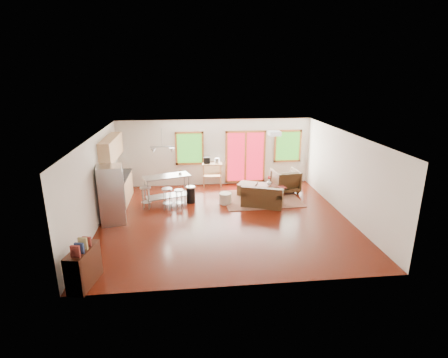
{
  "coord_description": "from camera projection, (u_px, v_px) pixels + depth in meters",
  "views": [
    {
      "loc": [
        -1.1,
        -9.85,
        4.38
      ],
      "look_at": [
        0.0,
        0.3,
        1.2
      ],
      "focal_mm": 28.0,
      "sensor_mm": 36.0,
      "label": 1
    }
  ],
  "objects": [
    {
      "name": "vase",
      "position": [
        269.0,
        182.0,
        12.69
      ],
      "size": [
        0.22,
        0.23,
        0.32
      ],
      "rotation": [
        0.0,
        0.0,
        0.18
      ],
      "color": "silver",
      "rests_on": "coffee_table"
    },
    {
      "name": "bar_stool_a",
      "position": [
        146.0,
        192.0,
        11.41
      ],
      "size": [
        0.38,
        0.38,
        0.76
      ],
      "rotation": [
        0.0,
        0.0,
        -0.07
      ],
      "color": "#B7BABC",
      "rests_on": "floor"
    },
    {
      "name": "kitchen_cart",
      "position": [
        211.0,
        166.0,
        13.58
      ],
      "size": [
        0.79,
        0.53,
        1.18
      ],
      "rotation": [
        0.0,
        0.0,
        -0.05
      ],
      "color": "tan",
      "rests_on": "floor"
    },
    {
      "name": "island",
      "position": [
        167.0,
        184.0,
        11.87
      ],
      "size": [
        1.67,
        1.07,
        0.98
      ],
      "rotation": [
        0.0,
        0.0,
        0.32
      ],
      "color": "#B7BABC",
      "rests_on": "floor"
    },
    {
      "name": "back_wall",
      "position": [
        215.0,
        152.0,
        13.71
      ],
      "size": [
        7.5,
        0.02,
        2.6
      ],
      "primitive_type": "cube",
      "color": "beige",
      "rests_on": "ground"
    },
    {
      "name": "ceiling",
      "position": [
        225.0,
        135.0,
        9.99
      ],
      "size": [
        7.5,
        7.0,
        0.02
      ],
      "primitive_type": "cube",
      "color": "silver",
      "rests_on": "ground"
    },
    {
      "name": "book",
      "position": [
        280.0,
        184.0,
        12.32
      ],
      "size": [
        0.22,
        0.07,
        0.29
      ],
      "primitive_type": "imported",
      "rotation": [
        0.0,
        0.0,
        0.17
      ],
      "color": "maroon",
      "rests_on": "coffee_table"
    },
    {
      "name": "rug",
      "position": [
        261.0,
        199.0,
        12.44
      ],
      "size": [
        2.73,
        2.14,
        0.03
      ],
      "primitive_type": "cube",
      "rotation": [
        0.0,
        0.0,
        0.04
      ],
      "color": "#56653C",
      "rests_on": "floor"
    },
    {
      "name": "front_wall",
      "position": [
        244.0,
        230.0,
        7.05
      ],
      "size": [
        7.5,
        0.02,
        2.6
      ],
      "primitive_type": "cube",
      "color": "beige",
      "rests_on": "ground"
    },
    {
      "name": "left_wall",
      "position": [
        95.0,
        183.0,
        9.99
      ],
      "size": [
        0.02,
        7.0,
        2.6
      ],
      "primitive_type": "cube",
      "color": "beige",
      "rests_on": "ground"
    },
    {
      "name": "right_wall",
      "position": [
        346.0,
        175.0,
        10.77
      ],
      "size": [
        0.02,
        7.0,
        2.6
      ],
      "primitive_type": "cube",
      "color": "beige",
      "rests_on": "ground"
    },
    {
      "name": "bar_stool_b",
      "position": [
        167.0,
        194.0,
        11.36
      ],
      "size": [
        0.41,
        0.41,
        0.73
      ],
      "rotation": [
        0.0,
        0.0,
        -0.21
      ],
      "color": "#B7BABC",
      "rests_on": "floor"
    },
    {
      "name": "refrigerator",
      "position": [
        112.0,
        195.0,
        10.27
      ],
      "size": [
        0.81,
        0.79,
        1.76
      ],
      "rotation": [
        0.0,
        0.0,
        0.16
      ],
      "color": "#B7BABC",
      "rests_on": "floor"
    },
    {
      "name": "french_doors",
      "position": [
        245.0,
        157.0,
        13.85
      ],
      "size": [
        1.6,
        0.05,
        2.1
      ],
      "color": "#A31021",
      "rests_on": "back_wall"
    },
    {
      "name": "window_left",
      "position": [
        190.0,
        148.0,
        13.5
      ],
      "size": [
        1.1,
        0.05,
        1.3
      ],
      "color": "#1F4F13",
      "rests_on": "back_wall"
    },
    {
      "name": "pendant_light",
      "position": [
        162.0,
        150.0,
        11.43
      ],
      "size": [
        0.8,
        0.18,
        0.79
      ],
      "color": "gray",
      "rests_on": "ceiling"
    },
    {
      "name": "bar_stool_c",
      "position": [
        179.0,
        195.0,
        11.46
      ],
      "size": [
        0.35,
        0.35,
        0.65
      ],
      "rotation": [
        0.0,
        0.0,
        -0.16
      ],
      "color": "#B7BABC",
      "rests_on": "floor"
    },
    {
      "name": "cup",
      "position": [
        180.0,
        174.0,
        11.94
      ],
      "size": [
        0.12,
        0.1,
        0.11
      ],
      "primitive_type": "imported",
      "rotation": [
        0.0,
        0.0,
        -0.14
      ],
      "color": "silver",
      "rests_on": "island"
    },
    {
      "name": "coffee_table",
      "position": [
        269.0,
        186.0,
        12.8
      ],
      "size": [
        1.06,
        0.82,
        0.37
      ],
      "rotation": [
        0.0,
        0.0,
        -0.31
      ],
      "color": "#37170C",
      "rests_on": "floor"
    },
    {
      "name": "ceiling_flush",
      "position": [
        275.0,
        133.0,
        10.75
      ],
      "size": [
        0.35,
        0.35,
        0.12
      ],
      "primitive_type": "cube",
      "color": "white",
      "rests_on": "ceiling"
    },
    {
      "name": "ottoman",
      "position": [
        247.0,
        189.0,
        12.85
      ],
      "size": [
        0.85,
        0.85,
        0.43
      ],
      "primitive_type": "cube",
      "rotation": [
        0.0,
        0.0,
        -0.43
      ],
      "color": "#322211",
      "rests_on": "floor"
    },
    {
      "name": "loveseat",
      "position": [
        262.0,
        198.0,
        11.74
      ],
      "size": [
        1.54,
        1.19,
        0.72
      ],
      "rotation": [
        0.0,
        0.0,
        -0.35
      ],
      "color": "#322211",
      "rests_on": "floor"
    },
    {
      "name": "pouf",
      "position": [
        225.0,
        198.0,
        11.97
      ],
      "size": [
        0.48,
        0.48,
        0.37
      ],
      "primitive_type": "cylinder",
      "rotation": [
        0.0,
        0.0,
        -0.16
      ],
      "color": "beige",
      "rests_on": "floor"
    },
    {
      "name": "bookshelf",
      "position": [
        84.0,
        266.0,
        7.35
      ],
      "size": [
        0.55,
        0.99,
        1.1
      ],
      "rotation": [
        0.0,
        0.0,
        -0.21
      ],
      "color": "#37170C",
      "rests_on": "floor"
    },
    {
      "name": "armchair",
      "position": [
        285.0,
        180.0,
        13.06
      ],
      "size": [
        1.02,
        0.97,
        0.94
      ],
      "primitive_type": "imported",
      "rotation": [
        0.0,
        0.0,
        3.27
      ],
      "color": "#322211",
      "rests_on": "floor"
    },
    {
      "name": "trash_can",
      "position": [
        191.0,
        194.0,
        12.04
      ],
      "size": [
        0.37,
        0.37,
        0.58
      ],
      "rotation": [
        0.0,
        0.0,
        -0.19
      ],
      "color": "black",
      "rests_on": "floor"
    },
    {
      "name": "window_right",
      "position": [
        288.0,
        146.0,
        13.9
      ],
      "size": [
        1.1,
        0.05,
        1.3
      ],
      "color": "#1F4F13",
      "rests_on": "back_wall"
    },
    {
      "name": "cabinets",
      "position": [
        117.0,
        178.0,
        11.74
      ],
      "size": [
        0.64,
        2.24,
        2.3
      ],
      "color": "tan",
      "rests_on": "floor"
    },
    {
      "name": "floor",
      "position": [
        225.0,
        219.0,
        10.77
      ],
      "size": [
        7.5,
        7.0,
        0.02
      ],
      "primitive_type": "cube",
      "color": "#370C04",
      "rests_on": "ground"
    }
  ]
}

